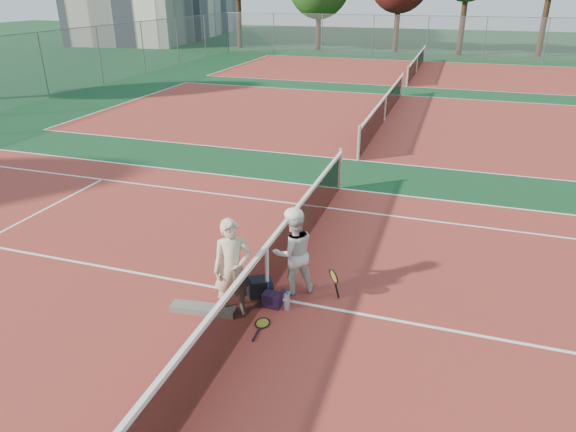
{
  "coord_description": "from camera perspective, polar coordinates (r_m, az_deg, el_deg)",
  "views": [
    {
      "loc": [
        2.66,
        -6.99,
        4.86
      ],
      "look_at": [
        0.0,
        1.13,
        1.05
      ],
      "focal_mm": 32.0,
      "sensor_mm": 36.0,
      "label": 1
    }
  ],
  "objects": [
    {
      "name": "sports_bag_purple",
      "position": [
        8.63,
        -1.78,
        -9.29
      ],
      "size": [
        0.31,
        0.22,
        0.24
      ],
      "primitive_type": "cube",
      "rotation": [
        0.0,
        0.0,
        -0.03
      ],
      "color": "black",
      "rests_on": "ground"
    },
    {
      "name": "racket_black_held",
      "position": [
        8.73,
        5.05,
        -7.62
      ],
      "size": [
        0.32,
        0.32,
        0.59
      ],
      "primitive_type": null,
      "rotation": [
        0.0,
        0.0,
        3.94
      ],
      "color": "black",
      "rests_on": "ground"
    },
    {
      "name": "ground",
      "position": [
        8.92,
        -2.29,
        -9.0
      ],
      "size": [
        130.0,
        130.0,
        0.0
      ],
      "primitive_type": "plane",
      "color": "#0F391E",
      "rests_on": "ground"
    },
    {
      "name": "player_b",
      "position": [
        8.72,
        0.63,
        -4.09
      ],
      "size": [
        0.93,
        0.89,
        1.51
      ],
      "primitive_type": "imported",
      "rotation": [
        0.0,
        0.0,
        3.76
      ],
      "color": "silver",
      "rests_on": "ground"
    },
    {
      "name": "racket_spare",
      "position": [
        8.29,
        -2.85,
        -11.8
      ],
      "size": [
        0.3,
        0.61,
        0.03
      ],
      "primitive_type": null,
      "rotation": [
        0.0,
        0.0,
        1.62
      ],
      "color": "black",
      "rests_on": "ground"
    },
    {
      "name": "net_far_b",
      "position": [
        34.37,
        14.14,
        16.09
      ],
      "size": [
        0.1,
        10.98,
        1.02
      ],
      "primitive_type": null,
      "color": "black",
      "rests_on": "ground"
    },
    {
      "name": "net_far_a",
      "position": [
        21.12,
        10.75,
        11.74
      ],
      "size": [
        0.1,
        10.98,
        1.02
      ],
      "primitive_type": null,
      "color": "black",
      "rests_on": "ground"
    },
    {
      "name": "net_cover_canvas",
      "position": [
        8.63,
        -9.38,
        -10.17
      ],
      "size": [
        1.1,
        0.38,
        0.11
      ],
      "primitive_type": "cube",
      "rotation": [
        0.0,
        0.0,
        0.13
      ],
      "color": "#5F5A56",
      "rests_on": "ground"
    },
    {
      "name": "court_far_b",
      "position": [
        34.44,
        14.05,
        15.25
      ],
      "size": [
        23.77,
        10.97,
        0.01
      ],
      "primitive_type": "cube",
      "color": "maroon",
      "rests_on": "ground"
    },
    {
      "name": "fence_back",
      "position": [
        41.22,
        15.21,
        18.59
      ],
      "size": [
        32.0,
        0.06,
        3.0
      ],
      "primitive_type": null,
      "color": "slate",
      "rests_on": "ground"
    },
    {
      "name": "racket_red",
      "position": [
        8.57,
        -7.23,
        -8.37
      ],
      "size": [
        0.25,
        0.3,
        0.6
      ],
      "primitive_type": null,
      "rotation": [
        0.0,
        0.0,
        0.53
      ],
      "color": "maroon",
      "rests_on": "ground"
    },
    {
      "name": "water_bottle",
      "position": [
        8.53,
        -0.1,
        -9.52
      ],
      "size": [
        0.09,
        0.09,
        0.3
      ],
      "primitive_type": "cylinder",
      "color": "silver",
      "rests_on": "ground"
    },
    {
      "name": "sports_bag_navy",
      "position": [
        8.91,
        -3.14,
        -7.87
      ],
      "size": [
        0.49,
        0.45,
        0.32
      ],
      "primitive_type": "cube",
      "rotation": [
        0.0,
        0.0,
        0.58
      ],
      "color": "black",
      "rests_on": "ground"
    },
    {
      "name": "court_far_a",
      "position": [
        21.23,
        10.65,
        10.41
      ],
      "size": [
        23.77,
        10.97,
        0.01
      ],
      "primitive_type": "cube",
      "color": "maroon",
      "rests_on": "ground"
    },
    {
      "name": "court_main",
      "position": [
        8.92,
        -2.29,
        -8.98
      ],
      "size": [
        23.77,
        10.97,
        0.01
      ],
      "primitive_type": "cube",
      "color": "maroon",
      "rests_on": "ground"
    },
    {
      "name": "net_main",
      "position": [
        8.66,
        -2.34,
        -6.17
      ],
      "size": [
        0.1,
        10.98,
        1.02
      ],
      "primitive_type": null,
      "color": "black",
      "rests_on": "ground"
    },
    {
      "name": "player_a",
      "position": [
        8.13,
        -6.19,
        -5.82
      ],
      "size": [
        0.73,
        0.65,
        1.67
      ],
      "primitive_type": "imported",
      "rotation": [
        0.0,
        0.0,
        0.54
      ],
      "color": "beige",
      "rests_on": "ground"
    }
  ]
}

